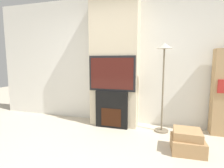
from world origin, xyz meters
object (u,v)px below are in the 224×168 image
object	(u,v)px
television	(112,74)
box_stack	(187,142)
floor_lamp	(164,65)
fireplace	(112,109)

from	to	relation	value
television	box_stack	world-z (taller)	television
floor_lamp	box_stack	world-z (taller)	floor_lamp
television	box_stack	bearing A→B (deg)	-25.00
fireplace	television	xyz separation A→B (m)	(0.00, -0.00, 0.72)
television	fireplace	bearing A→B (deg)	90.00
television	floor_lamp	bearing A→B (deg)	3.51
fireplace	box_stack	world-z (taller)	fireplace
fireplace	floor_lamp	xyz separation A→B (m)	(0.97, 0.06, 0.89)
floor_lamp	box_stack	distance (m)	1.36
fireplace	floor_lamp	bearing A→B (deg)	3.40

